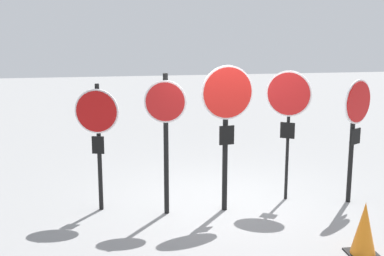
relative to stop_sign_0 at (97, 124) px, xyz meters
name	(u,v)px	position (x,y,z in m)	size (l,w,h in m)	color
ground_plane	(227,206)	(2.16, -0.12, -1.49)	(40.00, 40.00, 0.00)	gray
stop_sign_0	(97,124)	(0.00, 0.00, 0.00)	(0.71, 0.23, 2.15)	black
stop_sign_1	(166,121)	(1.08, -0.34, 0.09)	(0.67, 0.19, 2.34)	black
stop_sign_2	(227,111)	(2.08, -0.34, 0.22)	(0.88, 0.20, 2.45)	black
stop_sign_3	(289,104)	(3.25, 0.03, 0.24)	(0.70, 0.43, 2.31)	black
stop_sign_4	(356,118)	(4.35, -0.28, 0.03)	(0.65, 0.43, 2.18)	black
traffic_cone_0	(364,229)	(3.60, -2.27, -1.11)	(0.41, 0.41, 0.76)	black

